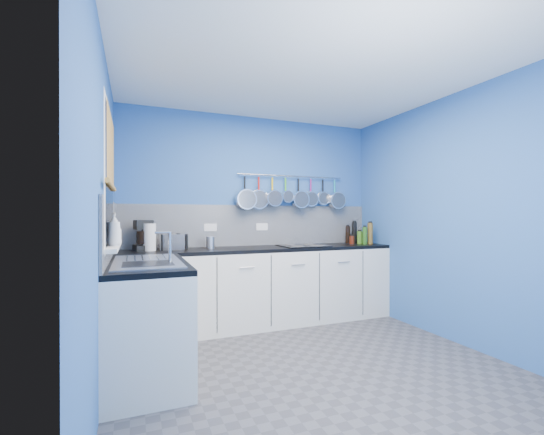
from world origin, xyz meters
TOP-DOWN VIEW (x-y plane):
  - floor at (0.00, 0.00)m, footprint 3.20×3.00m
  - ceiling at (0.00, 0.00)m, footprint 3.20×3.00m
  - wall_back at (0.00, 1.51)m, footprint 3.20×0.02m
  - wall_front at (0.00, -1.51)m, footprint 3.20×0.02m
  - wall_left at (-1.61, 0.00)m, footprint 0.02×3.00m
  - wall_right at (1.61, 0.00)m, footprint 0.02×3.00m
  - backsplash_back at (0.00, 1.49)m, footprint 3.20×0.02m
  - backsplash_left at (-1.59, 0.60)m, footprint 0.02×1.80m
  - cabinet_run_back at (0.00, 1.20)m, footprint 3.20×0.60m
  - worktop_back at (0.00, 1.20)m, footprint 3.20×0.60m
  - cabinet_run_left at (-1.30, 0.30)m, footprint 0.60×1.20m
  - worktop_left at (-1.30, 0.30)m, footprint 0.60×1.20m
  - window_frame at (-1.58, 0.30)m, footprint 0.01×1.00m
  - window_glass at (-1.57, 0.30)m, footprint 0.01×0.90m
  - bamboo_blind at (-1.56, 0.30)m, footprint 0.01×0.90m
  - window_sill at (-1.55, 0.30)m, footprint 0.10×0.98m
  - sink_unit at (-1.30, 0.30)m, footprint 0.50×0.95m
  - mixer_tap at (-1.14, 0.12)m, footprint 0.12×0.08m
  - socket_left at (-0.55, 1.48)m, footprint 0.15×0.01m
  - socket_right at (0.10, 1.48)m, footprint 0.15×0.01m
  - pot_rail at (0.50, 1.45)m, footprint 1.45×0.02m
  - soap_bottle_a at (-1.53, 0.09)m, footprint 0.10×0.10m
  - soap_bottle_b at (-1.53, 0.25)m, footprint 0.08×0.09m
  - paper_towel at (-1.24, 1.23)m, footprint 0.13×0.13m
  - coffee_maker at (-1.30, 1.28)m, footprint 0.22×0.24m
  - toaster at (-0.99, 1.27)m, footprint 0.30×0.22m
  - canister at (-0.60, 1.22)m, footprint 0.11×0.11m
  - hob at (0.51, 1.15)m, footprint 0.54×0.48m
  - pan_0 at (-0.14, 1.44)m, footprint 0.25×0.13m
  - pan_1 at (0.05, 1.44)m, footprint 0.24×0.07m
  - pan_2 at (0.23, 1.44)m, footprint 0.21×0.12m
  - pan_3 at (0.41, 1.44)m, footprint 0.16×0.12m
  - pan_4 at (0.59, 1.44)m, footprint 0.22×0.12m
  - pan_5 at (0.77, 1.44)m, footprint 0.20×0.06m
  - pan_6 at (0.95, 1.44)m, footprint 0.18×0.06m
  - pan_7 at (1.14, 1.44)m, footprint 0.23×0.12m
  - condiment_0 at (1.45, 1.34)m, footprint 0.05×0.05m
  - condiment_1 at (1.36, 1.32)m, footprint 0.07×0.07m
  - condiment_2 at (1.27, 1.34)m, footprint 0.06×0.06m
  - condiment_3 at (1.43, 1.22)m, footprint 0.06×0.06m
  - condiment_4 at (1.37, 1.20)m, footprint 0.07×0.07m
  - condiment_5 at (1.25, 1.21)m, footprint 0.06×0.06m
  - condiment_6 at (1.47, 1.11)m, footprint 0.07×0.07m
  - condiment_7 at (1.38, 1.11)m, footprint 0.06×0.06m

SIDE VIEW (x-z plane):
  - floor at x=0.00m, z-range -0.02..0.00m
  - cabinet_run_back at x=0.00m, z-range 0.00..0.86m
  - cabinet_run_left at x=-1.30m, z-range 0.00..0.86m
  - worktop_back at x=0.00m, z-range 0.86..0.90m
  - worktop_left at x=-1.30m, z-range 0.86..0.90m
  - sink_unit at x=-1.30m, z-range 0.90..0.91m
  - hob at x=0.51m, z-range 0.90..0.91m
  - condiment_5 at x=1.25m, z-range 0.90..1.01m
  - condiment_0 at x=1.45m, z-range 0.90..1.01m
  - canister at x=-0.60m, z-range 0.90..1.04m
  - condiment_3 at x=1.43m, z-range 0.90..1.04m
  - condiment_4 at x=1.37m, z-range 0.90..1.06m
  - toaster at x=-0.99m, z-range 0.90..1.07m
  - condiment_7 at x=1.38m, z-range 0.90..1.12m
  - condiment_2 at x=1.27m, z-range 0.90..1.13m
  - mixer_tap at x=-1.14m, z-range 0.90..1.16m
  - window_sill at x=-1.55m, z-range 1.02..1.05m
  - condiment_6 at x=1.47m, z-range 0.90..1.18m
  - condiment_1 at x=1.36m, z-range 0.90..1.18m
  - paper_towel at x=-1.24m, z-range 0.90..1.19m
  - coffee_maker at x=-1.30m, z-range 0.90..1.22m
  - socket_left at x=-0.55m, z-range 1.09..1.18m
  - socket_right at x=0.10m, z-range 1.09..1.18m
  - soap_bottle_b at x=-1.53m, z-range 1.05..1.22m
  - backsplash_back at x=0.00m, z-range 0.90..1.40m
  - backsplash_left at x=-1.59m, z-range 0.90..1.40m
  - soap_bottle_a at x=-1.53m, z-range 1.05..1.29m
  - wall_back at x=0.00m, z-range 0.00..2.50m
  - wall_front at x=0.00m, z-range 0.00..2.50m
  - wall_left at x=-1.61m, z-range 0.00..2.50m
  - wall_right at x=1.61m, z-range 0.00..2.50m
  - window_glass at x=-1.57m, z-range 1.05..2.05m
  - window_frame at x=-1.58m, z-range 1.00..2.10m
  - pan_0 at x=-0.14m, z-range 1.34..1.78m
  - pan_1 at x=0.05m, z-range 1.35..1.78m
  - pan_7 at x=1.14m, z-range 1.36..1.78m
  - pan_4 at x=0.59m, z-range 1.37..1.78m
  - pan_2 at x=0.23m, z-range 1.38..1.78m
  - pan_5 at x=0.77m, z-range 1.39..1.78m
  - pan_6 at x=0.95m, z-range 1.41..1.78m
  - pan_3 at x=0.41m, z-range 1.43..1.78m
  - bamboo_blind at x=-1.56m, z-range 1.50..2.05m
  - pot_rail at x=0.50m, z-range 1.77..1.79m
  - ceiling at x=0.00m, z-range 2.50..2.52m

